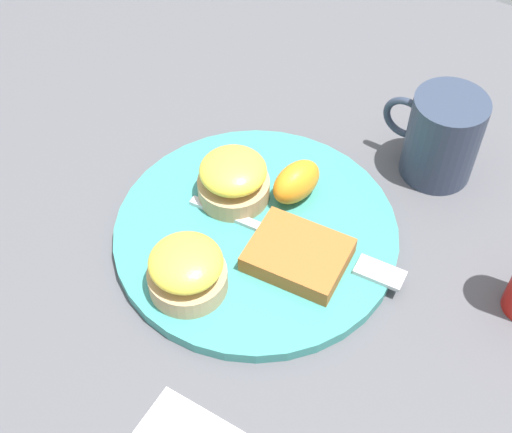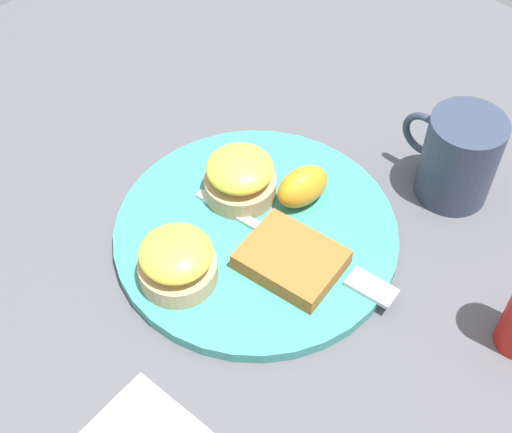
% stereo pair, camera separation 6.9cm
% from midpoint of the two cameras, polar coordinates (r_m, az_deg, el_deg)
% --- Properties ---
extents(ground_plane, '(1.10, 1.10, 0.00)m').
position_cam_midpoint_polar(ground_plane, '(0.75, 2.63, -1.82)').
color(ground_plane, '#4C4C51').
extents(plate, '(0.29, 0.29, 0.01)m').
position_cam_midpoint_polar(plate, '(0.74, 2.65, -1.49)').
color(plate, teal).
rests_on(plate, ground_plane).
extents(sandwich_benedict_left, '(0.08, 0.08, 0.05)m').
position_cam_midpoint_polar(sandwich_benedict_left, '(0.75, 1.36, 3.04)').
color(sandwich_benedict_left, tan).
rests_on(sandwich_benedict_left, plate).
extents(sandwich_benedict_right, '(0.08, 0.08, 0.05)m').
position_cam_midpoint_polar(sandwich_benedict_right, '(0.68, -3.47, -3.77)').
color(sandwich_benedict_right, tan).
rests_on(sandwich_benedict_right, plate).
extents(hashbrown_patty, '(0.10, 0.09, 0.02)m').
position_cam_midpoint_polar(hashbrown_patty, '(0.70, 5.66, -3.61)').
color(hashbrown_patty, '#A05B26').
rests_on(hashbrown_patty, plate).
extents(orange_wedge, '(0.05, 0.07, 0.04)m').
position_cam_midpoint_polar(orange_wedge, '(0.75, 6.39, 2.23)').
color(orange_wedge, orange).
rests_on(orange_wedge, plate).
extents(fork, '(0.24, 0.04, 0.00)m').
position_cam_midpoint_polar(fork, '(0.72, 6.68, -2.83)').
color(fork, silver).
rests_on(fork, plate).
extents(cup, '(0.11, 0.08, 0.10)m').
position_cam_midpoint_polar(cup, '(0.79, 18.31, 4.39)').
color(cup, '#2D384C').
rests_on(cup, ground_plane).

